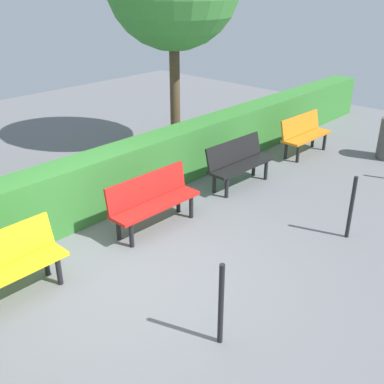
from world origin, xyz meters
name	(u,v)px	position (x,y,z in m)	size (l,w,h in m)	color
ground_plane	(137,271)	(0.00, 0.00, 0.00)	(20.85, 20.85, 0.00)	slate
bench_orange	(304,133)	(-5.53, -0.74, 0.48)	(1.41, 0.51, 0.86)	orange
bench_black	(239,161)	(-3.18, -0.75, 0.48)	(1.47, 0.53, 0.86)	black
bench_red	(153,199)	(-0.99, -0.74, 0.48)	(1.56, 0.48, 0.86)	red
bench_yellow	(7,264)	(1.40, -0.73, 0.48)	(1.39, 0.48, 0.86)	yellow
hedge_row	(113,179)	(-1.03, -1.77, 0.51)	(16.85, 0.59, 1.02)	#387F33
railing_post_mid	(351,208)	(-2.77, 1.67, 0.50)	(0.06, 0.06, 1.00)	black
railing_post_far	(221,305)	(0.26, 1.67, 0.50)	(0.06, 0.06, 1.00)	black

